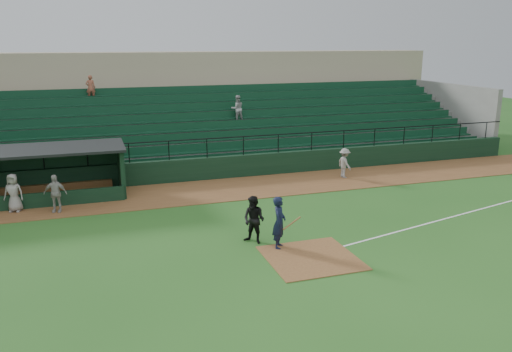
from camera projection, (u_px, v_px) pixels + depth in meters
name	position (u px, v px, depth m)	size (l,w,h in m)	color
ground	(300.00, 247.00, 18.54)	(90.00, 90.00, 0.00)	#265B1D
warning_track	(237.00, 188.00, 25.88)	(40.00, 4.00, 0.03)	brown
home_plate_dirt	(311.00, 258.00, 17.62)	(3.00, 3.00, 0.03)	brown
foul_line	(462.00, 214.00, 22.06)	(18.00, 0.09, 0.01)	white
stadium_structure	(200.00, 119.00, 33.07)	(38.00, 13.08, 6.40)	black
dugout	(26.00, 170.00, 24.03)	(8.90, 3.20, 2.42)	black
batter_at_plate	(279.00, 223.00, 18.27)	(1.16, 0.83, 1.90)	black
umpire	(254.00, 220.00, 18.76)	(0.85, 0.67, 1.76)	black
runner	(345.00, 163.00, 27.68)	(1.03, 0.59, 1.59)	gray
dugout_player_a	(55.00, 193.00, 22.11)	(0.97, 0.40, 1.65)	#ACA6A1
dugout_player_b	(14.00, 193.00, 22.16)	(0.81, 0.53, 1.67)	gray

